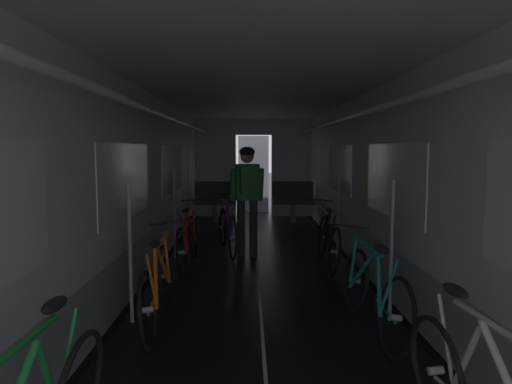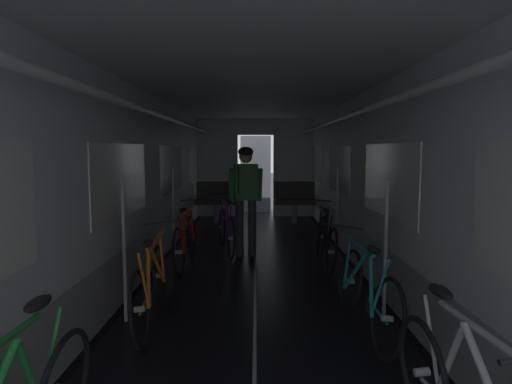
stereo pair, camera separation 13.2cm
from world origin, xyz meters
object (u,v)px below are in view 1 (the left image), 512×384
object	(u,v)px
bicycle_black	(328,240)
bicycle_red	(188,241)
bench_seat_far_right	(293,198)
bicycle_purple_in_aisle	(227,229)
bicycle_teal	(373,292)
bicycle_orange	(158,286)
person_cyclist_aisle	(247,189)
bench_seat_far_left	(215,198)

from	to	relation	value
bicycle_black	bicycle_red	xyz separation A→B (m)	(-2.01, -0.01, 0.00)
bench_seat_far_right	bicycle_purple_in_aisle	distance (m)	3.34
bench_seat_far_right	bicycle_black	distance (m)	3.94
bicycle_teal	bicycle_orange	size ratio (longest dim) A/B	1.00
person_cyclist_aisle	bench_seat_far_right	bearing A→B (deg)	72.49
bicycle_teal	bicycle_red	world-z (taller)	bicycle_teal
person_cyclist_aisle	bicycle_red	bearing A→B (deg)	-142.98
bench_seat_far_left	bicycle_teal	world-z (taller)	bicycle_teal
bicycle_red	person_cyclist_aisle	xyz separation A→B (m)	(0.85, 0.64, 0.69)
bench_seat_far_right	bicycle_teal	bearing A→B (deg)	-88.90
bench_seat_far_right	bicycle_purple_in_aisle	xyz separation A→B (m)	(-1.37, -3.04, -0.18)
person_cyclist_aisle	bicycle_purple_in_aisle	world-z (taller)	person_cyclist_aisle
bicycle_red	bicycle_teal	bearing A→B (deg)	-48.92
bicycle_teal	person_cyclist_aisle	xyz separation A→B (m)	(-1.16, 2.95, 0.69)
bicycle_black	bicycle_purple_in_aisle	size ratio (longest dim) A/B	1.02
bicycle_teal	bicycle_purple_in_aisle	xyz separation A→B (m)	(-1.49, 3.21, 0.00)
bicycle_teal	bicycle_orange	xyz separation A→B (m)	(-2.01, 0.20, 0.00)
bicycle_teal	bicycle_red	size ratio (longest dim) A/B	1.00
bench_seat_far_left	bicycle_purple_in_aisle	bearing A→B (deg)	-81.99
bicycle_teal	person_cyclist_aisle	bearing A→B (deg)	111.50
person_cyclist_aisle	bicycle_orange	bearing A→B (deg)	-107.19
bench_seat_far_right	bicycle_black	bearing A→B (deg)	-88.30
bicycle_teal	bench_seat_far_left	bearing A→B (deg)	107.07
bench_seat_far_right	bicycle_red	bearing A→B (deg)	-115.64
bicycle_teal	bench_seat_far_right	bearing A→B (deg)	91.10
bicycle_red	bicycle_black	bearing A→B (deg)	0.25
person_cyclist_aisle	bicycle_purple_in_aisle	bearing A→B (deg)	141.43
bicycle_orange	bench_seat_far_left	bearing A→B (deg)	89.12
person_cyclist_aisle	bench_seat_far_left	bearing A→B (deg)	102.92
bench_seat_far_right	bench_seat_far_left	bearing A→B (deg)	180.00
bicycle_purple_in_aisle	bench_seat_far_left	bearing A→B (deg)	98.01
bench_seat_far_left	bicycle_red	bearing A→B (deg)	-91.35
bicycle_red	bicycle_orange	bearing A→B (deg)	-89.99
bicycle_orange	bicycle_red	distance (m)	2.11
bench_seat_far_left	person_cyclist_aisle	size ratio (longest dim) A/B	0.57
bicycle_black	bicycle_teal	world-z (taller)	bicycle_teal
bench_seat_far_left	bicycle_black	size ratio (longest dim) A/B	0.58
bicycle_orange	bicycle_purple_in_aisle	size ratio (longest dim) A/B	1.02
bicycle_purple_in_aisle	bicycle_teal	bearing A→B (deg)	-65.08
bench_seat_far_right	bicycle_black	xyz separation A→B (m)	(0.12, -3.94, -0.19)
bicycle_black	person_cyclist_aisle	bearing A→B (deg)	151.38
bicycle_black	bench_seat_far_left	bearing A→B (deg)	115.97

